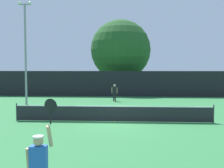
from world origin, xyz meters
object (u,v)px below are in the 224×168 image
Objects in this scene: tennis_ball at (114,122)px; parked_car_near at (65,86)px; player_serving at (39,160)px; player_receiving at (114,91)px; large_tree at (121,50)px; light_pole at (25,47)px.

parked_car_near is (-7.79, 20.52, 0.74)m from tennis_ball.
player_serving is 0.58× the size of parked_car_near.
player_receiving is (0.69, 20.22, -0.11)m from player_serving.
player_receiving is 23.81× the size of tennis_ball.
large_tree is (-0.22, 20.07, 5.60)m from tennis_ball.
light_pole is 14.89m from large_tree.
light_pole is (-8.21, 7.52, 5.06)m from tennis_ball.
light_pole is 2.11× the size of parked_car_near.
player_receiving is at bearing -57.06° from parked_car_near.
parked_car_near is (0.42, 13.00, -4.31)m from light_pole.
player_receiving is at bearing -91.81° from large_tree.
light_pole reaches higher than player_serving.
player_serving is 30.30m from large_tree.
light_pole is at bearing 20.19° from player_receiving.
tennis_ball is (1.21, 9.87, -1.06)m from player_serving.
light_pole is 0.94× the size of large_tree.
player_serving is 0.26× the size of large_tree.
parked_car_near is at bearing -54.46° from player_receiving.
parked_car_near is (-7.27, 10.17, -0.21)m from player_receiving.
tennis_ball is 12.23m from light_pole.
player_receiving is 9.16m from light_pole.
player_receiving is at bearing 92.90° from tennis_ball.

